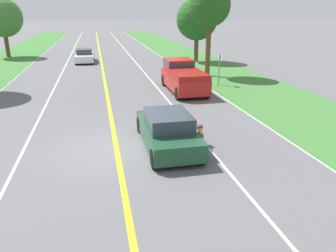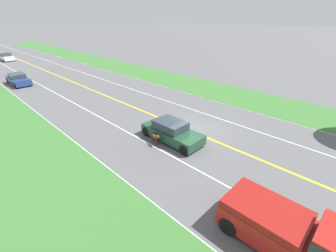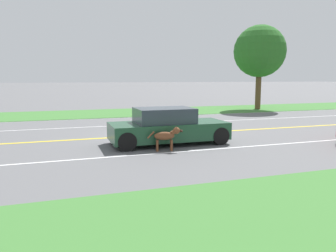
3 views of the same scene
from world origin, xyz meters
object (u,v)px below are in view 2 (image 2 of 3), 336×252
pickup_truck (302,237)px  car_trailing_near (18,79)px  ego_car (172,132)px  car_trailing_mid (6,57)px  dog (155,137)px

pickup_truck → car_trailing_near: size_ratio=1.18×
car_trailing_near → ego_car: bearing=97.8°
car_trailing_near → car_trailing_mid: (-3.43, -20.60, 0.01)m
ego_car → car_trailing_near: bearing=-82.2°
ego_car → dog: (1.21, -0.42, -0.12)m
car_trailing_mid → pickup_truck: bearing=86.6°
dog → pickup_truck: size_ratio=0.24×
pickup_truck → ego_car: bearing=-108.3°
ego_car → dog: 1.28m
dog → pickup_truck: (1.82, 9.58, 0.44)m
dog → car_trailing_mid: (-1.39, -43.94, 0.11)m
dog → car_trailing_near: (2.04, -23.34, 0.10)m
ego_car → car_trailing_mid: size_ratio=1.05×
dog → car_trailing_mid: car_trailing_mid is taller
dog → car_trailing_near: bearing=-71.9°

